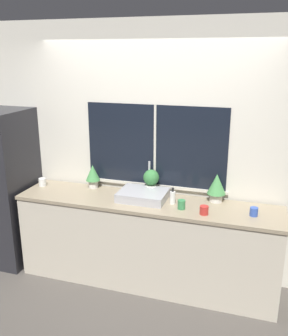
# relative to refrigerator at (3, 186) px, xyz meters

# --- Properties ---
(ground_plane) EXTENTS (14.00, 14.00, 0.00)m
(ground_plane) POSITION_rel_refrigerator_xyz_m (1.75, -0.30, -0.89)
(ground_plane) COLOR #4C4742
(wall_back) EXTENTS (8.00, 0.09, 2.70)m
(wall_back) POSITION_rel_refrigerator_xyz_m (1.75, 0.33, 0.46)
(wall_back) COLOR silver
(wall_back) RESTS_ON ground_plane
(wall_left) EXTENTS (0.06, 7.00, 2.70)m
(wall_left) POSITION_rel_refrigerator_xyz_m (-0.62, 1.20, 0.46)
(wall_left) COLOR silver
(wall_left) RESTS_ON ground_plane
(counter) EXTENTS (2.71, 0.58, 0.93)m
(counter) POSITION_rel_refrigerator_xyz_m (1.75, -0.02, -0.43)
(counter) COLOR beige
(counter) RESTS_ON ground_plane
(refrigerator) EXTENTS (0.69, 0.73, 1.78)m
(refrigerator) POSITION_rel_refrigerator_xyz_m (0.00, 0.00, 0.00)
(refrigerator) COLOR #232328
(refrigerator) RESTS_ON ground_plane
(sink) EXTENTS (0.48, 0.43, 0.35)m
(sink) POSITION_rel_refrigerator_xyz_m (1.70, 0.02, 0.08)
(sink) COLOR #ADADB2
(sink) RESTS_ON counter
(potted_plant_left) EXTENTS (0.16, 0.16, 0.26)m
(potted_plant_left) POSITION_rel_refrigerator_xyz_m (1.06, 0.19, 0.19)
(potted_plant_left) COLOR silver
(potted_plant_left) RESTS_ON counter
(potted_plant_center) EXTENTS (0.17, 0.17, 0.27)m
(potted_plant_center) POSITION_rel_refrigerator_xyz_m (1.74, 0.19, 0.19)
(potted_plant_center) COLOR silver
(potted_plant_center) RESTS_ON counter
(potted_plant_right) EXTENTS (0.19, 0.19, 0.29)m
(potted_plant_right) POSITION_rel_refrigerator_xyz_m (2.42, 0.19, 0.20)
(potted_plant_right) COLOR silver
(potted_plant_right) RESTS_ON counter
(soap_bottle) EXTENTS (0.05, 0.05, 0.17)m
(soap_bottle) POSITION_rel_refrigerator_xyz_m (2.02, 0.00, 0.11)
(soap_bottle) COLOR white
(soap_bottle) RESTS_ON counter
(mug_blue) EXTENTS (0.07, 0.07, 0.08)m
(mug_blue) POSITION_rel_refrigerator_xyz_m (2.80, -0.06, 0.08)
(mug_blue) COLOR #3351AD
(mug_blue) RESTS_ON counter
(mug_white) EXTENTS (0.08, 0.08, 0.09)m
(mug_white) POSITION_rel_refrigerator_xyz_m (0.49, 0.07, 0.08)
(mug_white) COLOR white
(mug_white) RESTS_ON counter
(mug_red) EXTENTS (0.08, 0.08, 0.08)m
(mug_red) POSITION_rel_refrigerator_xyz_m (2.36, -0.16, 0.08)
(mug_red) COLOR #B72D28
(mug_red) RESTS_ON counter
(mug_green) EXTENTS (0.07, 0.07, 0.09)m
(mug_green) POSITION_rel_refrigerator_xyz_m (2.13, -0.10, 0.08)
(mug_green) COLOR #38844C
(mug_green) RESTS_ON counter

